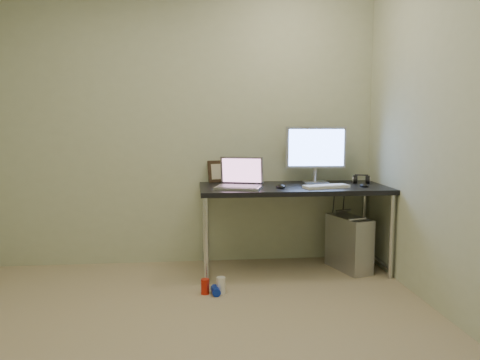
# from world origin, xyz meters

# --- Properties ---
(floor) EXTENTS (3.50, 3.50, 0.00)m
(floor) POSITION_xyz_m (0.00, 0.00, 0.00)
(floor) COLOR tan
(floor) RESTS_ON ground
(wall_back) EXTENTS (3.50, 0.02, 2.50)m
(wall_back) POSITION_xyz_m (0.00, 1.75, 1.25)
(wall_back) COLOR beige
(wall_back) RESTS_ON ground
(desk) EXTENTS (1.61, 0.71, 0.75)m
(desk) POSITION_xyz_m (0.94, 1.40, 0.67)
(desk) COLOR black
(desk) RESTS_ON ground
(tower_computer) EXTENTS (0.33, 0.50, 0.51)m
(tower_computer) POSITION_xyz_m (1.44, 1.35, 0.24)
(tower_computer) COLOR silver
(tower_computer) RESTS_ON ground
(cable_a) EXTENTS (0.01, 0.16, 0.69)m
(cable_a) POSITION_xyz_m (1.39, 1.70, 0.40)
(cable_a) COLOR black
(cable_a) RESTS_ON ground
(cable_b) EXTENTS (0.02, 0.11, 0.71)m
(cable_b) POSITION_xyz_m (1.48, 1.68, 0.38)
(cable_b) COLOR black
(cable_b) RESTS_ON ground
(can_red) EXTENTS (0.09, 0.09, 0.12)m
(can_red) POSITION_xyz_m (0.16, 0.88, 0.06)
(can_red) COLOR red
(can_red) RESTS_ON ground
(can_white) EXTENTS (0.08, 0.08, 0.13)m
(can_white) POSITION_xyz_m (0.28, 0.88, 0.06)
(can_white) COLOR white
(can_white) RESTS_ON ground
(can_blue) EXTENTS (0.08, 0.12, 0.06)m
(can_blue) POSITION_xyz_m (0.24, 0.85, 0.03)
(can_blue) COLOR #0C28B2
(can_blue) RESTS_ON ground
(laptop) EXTENTS (0.44, 0.39, 0.26)m
(laptop) POSITION_xyz_m (0.47, 1.33, 0.81)
(laptop) COLOR #B9B9C0
(laptop) RESTS_ON desk
(monitor) EXTENTS (0.55, 0.17, 0.51)m
(monitor) POSITION_xyz_m (1.18, 1.57, 1.05)
(monitor) COLOR #B9B9C0
(monitor) RESTS_ON desk
(keyboard) EXTENTS (0.41, 0.21, 0.02)m
(keyboard) POSITION_xyz_m (1.19, 1.25, 0.76)
(keyboard) COLOR white
(keyboard) RESTS_ON desk
(mouse_right) EXTENTS (0.07, 0.11, 0.04)m
(mouse_right) POSITION_xyz_m (1.54, 1.29, 0.77)
(mouse_right) COLOR black
(mouse_right) RESTS_ON desk
(mouse_left) EXTENTS (0.08, 0.13, 0.04)m
(mouse_left) POSITION_xyz_m (0.81, 1.28, 0.77)
(mouse_left) COLOR black
(mouse_left) RESTS_ON desk
(headphones) EXTENTS (0.17, 0.10, 0.10)m
(headphones) POSITION_xyz_m (1.60, 1.53, 0.78)
(headphones) COLOR black
(headphones) RESTS_ON desk
(picture_frame) EXTENTS (0.26, 0.13, 0.20)m
(picture_frame) POSITION_xyz_m (0.34, 1.73, 0.85)
(picture_frame) COLOR black
(picture_frame) RESTS_ON desk
(webcam) EXTENTS (0.05, 0.04, 0.12)m
(webcam) POSITION_xyz_m (0.54, 1.70, 0.84)
(webcam) COLOR silver
(webcam) RESTS_ON desk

